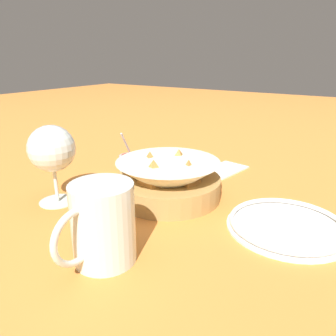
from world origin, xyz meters
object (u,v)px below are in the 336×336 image
object	(u,v)px
food_basket	(168,180)
beer_mug	(103,226)
wine_glass	(52,151)
side_plate	(287,225)
sauce_cup	(132,163)

from	to	relation	value
food_basket	beer_mug	size ratio (longest dim) A/B	1.62
wine_glass	side_plate	xyz separation A→B (m)	(-0.14, 0.41, -0.10)
food_basket	wine_glass	distance (m)	0.23
food_basket	sauce_cup	size ratio (longest dim) A/B	1.99
wine_glass	beer_mug	distance (m)	0.24
sauce_cup	beer_mug	xyz separation A→B (m)	(0.30, 0.20, 0.03)
sauce_cup	side_plate	xyz separation A→B (m)	(0.08, 0.39, -0.02)
sauce_cup	beer_mug	world-z (taller)	beer_mug
sauce_cup	wine_glass	distance (m)	0.23
sauce_cup	beer_mug	distance (m)	0.36
food_basket	sauce_cup	bearing A→B (deg)	-115.84
food_basket	beer_mug	world-z (taller)	beer_mug
side_plate	sauce_cup	bearing A→B (deg)	-100.90
sauce_cup	food_basket	bearing A→B (deg)	64.16
food_basket	beer_mug	distance (m)	0.24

